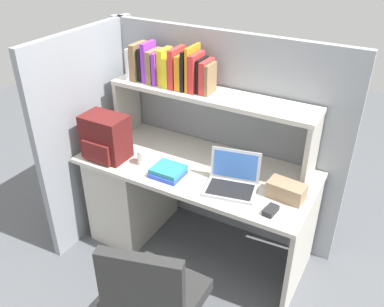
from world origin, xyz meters
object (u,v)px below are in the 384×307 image
Objects in this scene: backpack at (105,138)px; tissue_box at (286,191)px; laptop at (232,180)px; computer_mouse at (271,210)px; paper_cup at (143,157)px.

backpack is 1.41× the size of tissue_box.
laptop is 1.61× the size of tissue_box.
tissue_box is at bearing 10.76° from laptop.
paper_cup is (-0.94, 0.08, 0.03)m from computer_mouse.
paper_cup reaches higher than computer_mouse.
tissue_box is at bearing 88.83° from computer_mouse.
laptop is at bearing 3.57° from paper_cup.
paper_cup is 0.97m from tissue_box.
paper_cup and tissue_box have the same top height.
paper_cup is (-0.64, -0.04, -0.00)m from laptop.
laptop is 0.64m from paper_cup.
backpack is at bearing -174.42° from laptop.
paper_cup is 0.46× the size of tissue_box.
paper_cup is at bearing -177.28° from computer_mouse.
computer_mouse is at bearing -22.21° from laptop.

